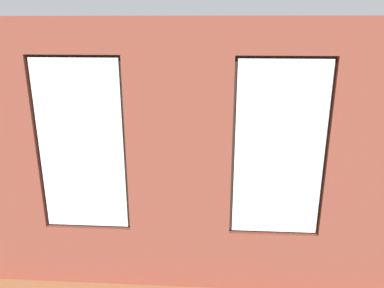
{
  "coord_description": "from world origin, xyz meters",
  "views": [
    {
      "loc": [
        -0.38,
        6.52,
        2.96
      ],
      "look_at": [
        0.01,
        0.4,
        0.98
      ],
      "focal_mm": 35.0,
      "sensor_mm": 36.0,
      "label": 1
    }
  ],
  "objects_px": {
    "cup_ceramic": "(185,156)",
    "media_console": "(61,163)",
    "potted_plant_foreground_right": "(98,124)",
    "tv_flatscreen": "(58,133)",
    "candle_jar": "(211,155)",
    "couch_left": "(327,178)",
    "potted_plant_between_couches": "(261,210)",
    "couch_by_window": "(148,228)",
    "potted_plant_by_left_couch": "(291,152)",
    "potted_plant_corner_near_left": "(307,124)",
    "remote_black": "(197,162)",
    "papasan_chair": "(178,137)",
    "coffee_table": "(193,163)",
    "potted_plant_near_tv": "(69,165)"
  },
  "relations": [
    {
      "from": "cup_ceramic",
      "to": "media_console",
      "type": "relative_size",
      "value": 0.11
    },
    {
      "from": "potted_plant_foreground_right",
      "to": "tv_flatscreen",
      "type": "bearing_deg",
      "value": 80.19
    },
    {
      "from": "candle_jar",
      "to": "media_console",
      "type": "height_order",
      "value": "candle_jar"
    },
    {
      "from": "couch_left",
      "to": "potted_plant_between_couches",
      "type": "xyz_separation_m",
      "value": [
        1.4,
        1.83,
        0.29
      ]
    },
    {
      "from": "couch_left",
      "to": "potted_plant_foreground_right",
      "type": "xyz_separation_m",
      "value": [
        4.85,
        -2.35,
        0.29
      ]
    },
    {
      "from": "couch_by_window",
      "to": "potted_plant_by_left_couch",
      "type": "bearing_deg",
      "value": -127.77
    },
    {
      "from": "couch_left",
      "to": "potted_plant_corner_near_left",
      "type": "distance_m",
      "value": 2.43
    },
    {
      "from": "cup_ceramic",
      "to": "potted_plant_between_couches",
      "type": "height_order",
      "value": "potted_plant_between_couches"
    },
    {
      "from": "couch_by_window",
      "to": "potted_plant_between_couches",
      "type": "distance_m",
      "value": 1.52
    },
    {
      "from": "remote_black",
      "to": "potted_plant_by_left_couch",
      "type": "bearing_deg",
      "value": 46.14
    },
    {
      "from": "remote_black",
      "to": "potted_plant_by_left_couch",
      "type": "relative_size",
      "value": 0.32
    },
    {
      "from": "papasan_chair",
      "to": "potted_plant_foreground_right",
      "type": "distance_m",
      "value": 2.01
    },
    {
      "from": "remote_black",
      "to": "tv_flatscreen",
      "type": "height_order",
      "value": "tv_flatscreen"
    },
    {
      "from": "couch_left",
      "to": "papasan_chair",
      "type": "height_order",
      "value": "couch_left"
    },
    {
      "from": "couch_left",
      "to": "media_console",
      "type": "bearing_deg",
      "value": -99.86
    },
    {
      "from": "couch_by_window",
      "to": "potted_plant_foreground_right",
      "type": "bearing_deg",
      "value": -65.21
    },
    {
      "from": "potted_plant_between_couches",
      "to": "potted_plant_foreground_right",
      "type": "bearing_deg",
      "value": -50.52
    },
    {
      "from": "tv_flatscreen",
      "to": "potted_plant_corner_near_left",
      "type": "relative_size",
      "value": 0.91
    },
    {
      "from": "candle_jar",
      "to": "couch_by_window",
      "type": "bearing_deg",
      "value": 72.77
    },
    {
      "from": "tv_flatscreen",
      "to": "potted_plant_corner_near_left",
      "type": "bearing_deg",
      "value": -161.91
    },
    {
      "from": "tv_flatscreen",
      "to": "papasan_chair",
      "type": "xyz_separation_m",
      "value": [
        -2.26,
        -1.31,
        -0.43
      ]
    },
    {
      "from": "potted_plant_foreground_right",
      "to": "potted_plant_between_couches",
      "type": "xyz_separation_m",
      "value": [
        -3.45,
        4.19,
        0.0
      ]
    },
    {
      "from": "coffee_table",
      "to": "remote_black",
      "type": "relative_size",
      "value": 7.51
    },
    {
      "from": "couch_left",
      "to": "papasan_chair",
      "type": "bearing_deg",
      "value": -126.95
    },
    {
      "from": "cup_ceramic",
      "to": "couch_by_window",
      "type": "bearing_deg",
      "value": 83.48
    },
    {
      "from": "candle_jar",
      "to": "potted_plant_foreground_right",
      "type": "relative_size",
      "value": 0.09
    },
    {
      "from": "couch_by_window",
      "to": "papasan_chair",
      "type": "distance_m",
      "value": 3.86
    },
    {
      "from": "coffee_table",
      "to": "candle_jar",
      "type": "relative_size",
      "value": 10.3
    },
    {
      "from": "remote_black",
      "to": "potted_plant_by_left_couch",
      "type": "xyz_separation_m",
      "value": [
        -1.94,
        -0.87,
        -0.06
      ]
    },
    {
      "from": "papasan_chair",
      "to": "potted_plant_corner_near_left",
      "type": "relative_size",
      "value": 0.95
    },
    {
      "from": "media_console",
      "to": "potted_plant_corner_near_left",
      "type": "relative_size",
      "value": 0.75
    },
    {
      "from": "couch_left",
      "to": "candle_jar",
      "type": "distance_m",
      "value": 2.21
    },
    {
      "from": "potted_plant_between_couches",
      "to": "potted_plant_by_left_couch",
      "type": "distance_m",
      "value": 3.33
    },
    {
      "from": "tv_flatscreen",
      "to": "potted_plant_near_tv",
      "type": "height_order",
      "value": "tv_flatscreen"
    },
    {
      "from": "couch_by_window",
      "to": "potted_plant_by_left_couch",
      "type": "distance_m",
      "value": 4.07
    },
    {
      "from": "potted_plant_corner_near_left",
      "to": "potted_plant_between_couches",
      "type": "height_order",
      "value": "potted_plant_corner_near_left"
    },
    {
      "from": "candle_jar",
      "to": "coffee_table",
      "type": "bearing_deg",
      "value": 20.88
    },
    {
      "from": "coffee_table",
      "to": "potted_plant_foreground_right",
      "type": "relative_size",
      "value": 0.93
    },
    {
      "from": "potted_plant_between_couches",
      "to": "potted_plant_near_tv",
      "type": "bearing_deg",
      "value": -26.49
    },
    {
      "from": "media_console",
      "to": "potted_plant_near_tv",
      "type": "height_order",
      "value": "potted_plant_near_tv"
    },
    {
      "from": "candle_jar",
      "to": "potted_plant_near_tv",
      "type": "relative_size",
      "value": 0.12
    },
    {
      "from": "media_console",
      "to": "potted_plant_corner_near_left",
      "type": "xyz_separation_m",
      "value": [
        -5.29,
        -1.73,
        0.44
      ]
    },
    {
      "from": "cup_ceramic",
      "to": "candle_jar",
      "type": "height_order",
      "value": "candle_jar"
    },
    {
      "from": "cup_ceramic",
      "to": "tv_flatscreen",
      "type": "relative_size",
      "value": 0.09
    },
    {
      "from": "potted_plant_by_left_couch",
      "to": "candle_jar",
      "type": "bearing_deg",
      "value": 20.33
    },
    {
      "from": "cup_ceramic",
      "to": "potted_plant_near_tv",
      "type": "bearing_deg",
      "value": 24.73
    },
    {
      "from": "couch_by_window",
      "to": "papasan_chair",
      "type": "height_order",
      "value": "couch_by_window"
    },
    {
      "from": "couch_left",
      "to": "tv_flatscreen",
      "type": "xyz_separation_m",
      "value": [
        5.14,
        -0.67,
        0.56
      ]
    },
    {
      "from": "tv_flatscreen",
      "to": "potted_plant_by_left_couch",
      "type": "distance_m",
      "value": 4.81
    },
    {
      "from": "potted_plant_corner_near_left",
      "to": "couch_left",
      "type": "bearing_deg",
      "value": 86.41
    }
  ]
}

